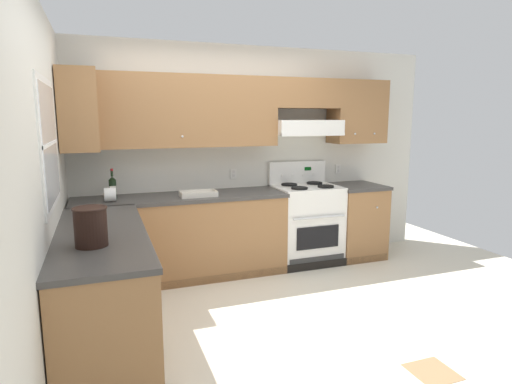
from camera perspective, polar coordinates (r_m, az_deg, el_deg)
The scene contains 11 objects.
ground_plane at distance 3.89m, azimuth 0.43°, elevation -16.62°, with size 7.04×7.04×0.00m, color beige.
floor_accent_tile at distance 3.43m, azimuth 22.40°, elevation -21.21°, with size 0.30×0.30×0.01m, color olive.
wall_back at distance 5.06m, azimuth -1.41°, elevation 6.99°, with size 4.68×0.57×2.55m.
wall_left at distance 3.53m, azimuth -26.00°, elevation 2.53°, with size 0.47×4.00×2.55m.
counter_back_run at distance 4.84m, azimuth -4.29°, elevation -5.50°, with size 3.60×0.65×0.91m.
counter_left_run at distance 3.50m, azimuth -19.45°, elevation -12.21°, with size 0.63×1.91×0.91m.
stove at distance 5.21m, azimuth 6.70°, elevation -4.13°, with size 0.76×0.62×1.20m.
wine_bottle at distance 4.64m, azimuth -18.52°, elevation 0.68°, with size 0.07×0.08×0.31m.
bowl at distance 4.58m, azimuth -7.67°, elevation -0.34°, with size 0.38×0.21×0.06m.
bucket at distance 2.97m, azimuth -21.13°, elevation -4.22°, with size 0.22×0.22×0.26m.
paper_towel_roll at distance 4.48m, azimuth -18.84°, elevation -0.34°, with size 0.11×0.14×0.14m.
Camera 1 is at (-1.22, -3.26, 1.73)m, focal length 30.09 mm.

